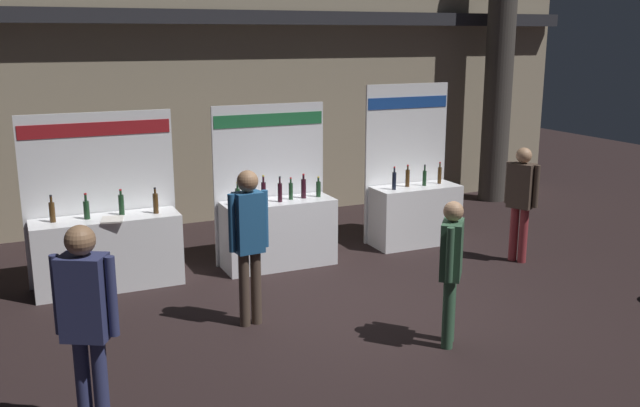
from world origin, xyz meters
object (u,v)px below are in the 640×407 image
(exhibitor_booth_1, at_px, (277,226))
(visitor_4, at_px, (86,312))
(exhibitor_booth_2, at_px, (414,207))
(exhibitor_booth_0, at_px, (107,244))
(visitor_5, at_px, (451,261))
(visitor_2, at_px, (521,194))
(visitor_0, at_px, (249,235))

(exhibitor_booth_1, xyz_separation_m, visitor_4, (-3.02, -3.61, 0.52))
(exhibitor_booth_2, bearing_deg, exhibitor_booth_0, -179.38)
(exhibitor_booth_1, relative_size, visitor_5, 1.45)
(visitor_2, height_order, visitor_4, visitor_4)
(visitor_5, bearing_deg, exhibitor_booth_0, 81.93)
(visitor_0, height_order, visitor_4, visitor_4)
(exhibitor_booth_1, bearing_deg, visitor_4, -129.98)
(exhibitor_booth_0, distance_m, visitor_5, 4.62)
(visitor_5, bearing_deg, exhibitor_booth_1, 51.69)
(exhibitor_booth_0, distance_m, visitor_0, 2.45)
(exhibitor_booth_1, xyz_separation_m, exhibitor_booth_2, (2.40, 0.14, 0.01))
(visitor_0, xyz_separation_m, visitor_5, (1.78, -1.40, -0.14))
(visitor_0, distance_m, visitor_2, 4.43)
(exhibitor_booth_2, distance_m, visitor_0, 4.06)
(visitor_4, bearing_deg, visitor_0, -109.59)
(exhibitor_booth_1, distance_m, visitor_0, 2.25)
(exhibitor_booth_1, relative_size, exhibitor_booth_2, 0.92)
(exhibitor_booth_1, height_order, visitor_0, exhibitor_booth_1)
(exhibitor_booth_1, distance_m, visitor_2, 3.60)
(exhibitor_booth_2, height_order, visitor_2, exhibitor_booth_2)
(exhibitor_booth_0, relative_size, visitor_0, 1.26)
(visitor_5, bearing_deg, visitor_0, 91.38)
(exhibitor_booth_1, xyz_separation_m, visitor_2, (3.32, -1.32, 0.43))
(exhibitor_booth_2, relative_size, visitor_2, 1.48)
(exhibitor_booth_1, relative_size, visitor_2, 1.36)
(visitor_2, xyz_separation_m, visitor_4, (-6.34, -2.29, 0.09))
(exhibitor_booth_0, xyz_separation_m, visitor_5, (3.10, -3.40, 0.36))
(exhibitor_booth_2, relative_size, visitor_0, 1.39)
(exhibitor_booth_1, height_order, exhibitor_booth_2, exhibitor_booth_2)
(exhibitor_booth_1, distance_m, visitor_4, 4.74)
(visitor_0, bearing_deg, exhibitor_booth_2, 25.20)
(exhibitor_booth_2, relative_size, visitor_5, 1.58)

